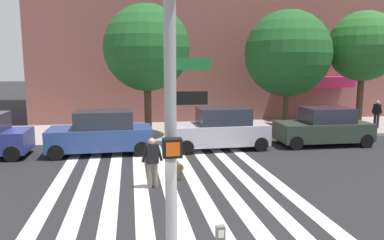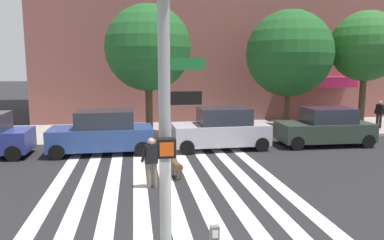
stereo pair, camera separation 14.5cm
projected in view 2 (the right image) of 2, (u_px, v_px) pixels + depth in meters
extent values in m
plane|color=#232326|center=(175.00, 181.00, 12.50)|extent=(160.00, 160.00, 0.00)
cube|color=#9E958F|center=(158.00, 131.00, 21.36)|extent=(80.00, 6.00, 0.15)
cube|color=silver|center=(56.00, 187.00, 11.90)|extent=(0.45, 11.57, 0.01)
cube|color=silver|center=(85.00, 186.00, 12.04)|extent=(0.45, 11.57, 0.01)
cube|color=silver|center=(113.00, 184.00, 12.18)|extent=(0.45, 11.57, 0.01)
cube|color=silver|center=(140.00, 183.00, 12.32)|extent=(0.45, 11.57, 0.01)
cube|color=silver|center=(167.00, 182.00, 12.46)|extent=(0.45, 11.57, 0.01)
cube|color=silver|center=(193.00, 180.00, 12.60)|extent=(0.45, 11.57, 0.01)
cube|color=silver|center=(219.00, 179.00, 12.74)|extent=(0.45, 11.57, 0.01)
cube|color=silver|center=(244.00, 178.00, 12.88)|extent=(0.45, 11.57, 0.01)
cube|color=silver|center=(268.00, 177.00, 13.02)|extent=(0.45, 11.57, 0.01)
cube|color=#B61E4F|center=(317.00, 82.00, 25.00)|extent=(5.08, 1.60, 0.70)
cylinder|color=gray|center=(165.00, 125.00, 5.47)|extent=(0.18, 0.18, 5.80)
cube|color=black|center=(166.00, 148.00, 5.32)|extent=(0.28, 0.18, 0.28)
cube|color=#E54C14|center=(167.00, 149.00, 5.22)|extent=(0.20, 0.01, 0.20)
cube|color=#19662D|center=(184.00, 64.00, 5.38)|extent=(0.60, 0.03, 0.18)
cube|color=black|center=(183.00, 98.00, 5.45)|extent=(0.56, 0.03, 0.20)
cube|color=#515456|center=(215.00, 234.00, 5.61)|extent=(0.14, 0.10, 0.26)
cube|color=beige|center=(215.00, 234.00, 5.56)|extent=(0.09, 0.01, 0.12)
cylinder|color=black|center=(13.00, 153.00, 15.06)|extent=(0.66, 0.22, 0.66)
cylinder|color=black|center=(25.00, 144.00, 16.74)|extent=(0.66, 0.22, 0.66)
cube|color=navy|center=(101.00, 138.00, 16.38)|extent=(4.51, 2.03, 0.92)
cube|color=#232833|center=(105.00, 119.00, 16.28)|extent=(2.52, 1.76, 0.75)
cylinder|color=black|center=(57.00, 152.00, 15.26)|extent=(0.66, 0.23, 0.66)
cylinder|color=black|center=(64.00, 143.00, 17.01)|extent=(0.66, 0.23, 0.66)
cylinder|color=black|center=(142.00, 149.00, 15.86)|extent=(0.66, 0.23, 0.66)
cylinder|color=black|center=(141.00, 140.00, 17.61)|extent=(0.66, 0.23, 0.66)
cube|color=#B4AFBD|center=(220.00, 134.00, 17.22)|extent=(4.45, 1.94, 0.93)
cube|color=#232833|center=(224.00, 116.00, 17.12)|extent=(2.37, 1.68, 0.76)
cylinder|color=black|center=(187.00, 147.00, 16.15)|extent=(0.66, 0.23, 0.66)
cylinder|color=black|center=(181.00, 140.00, 17.81)|extent=(0.66, 0.23, 0.66)
cylinder|color=black|center=(262.00, 144.00, 16.74)|extent=(0.66, 0.23, 0.66)
cylinder|color=black|center=(249.00, 137.00, 18.40)|extent=(0.66, 0.23, 0.66)
cube|color=#2D3B31|center=(324.00, 131.00, 18.03)|extent=(4.53, 2.08, 0.88)
cube|color=#232833|center=(328.00, 115.00, 17.93)|extent=(2.30, 1.78, 0.72)
cylinder|color=black|center=(297.00, 143.00, 16.98)|extent=(0.67, 0.24, 0.66)
cylinder|color=black|center=(283.00, 136.00, 18.74)|extent=(0.67, 0.24, 0.66)
cylinder|color=black|center=(368.00, 141.00, 17.43)|extent=(0.67, 0.24, 0.66)
cylinder|color=black|center=(347.00, 134.00, 19.19)|extent=(0.67, 0.24, 0.66)
cylinder|color=#4C3823|center=(149.00, 105.00, 19.21)|extent=(0.38, 0.38, 3.41)
sphere|color=#1E5623|center=(148.00, 48.00, 18.77)|extent=(4.41, 4.41, 4.41)
cylinder|color=#4C3823|center=(287.00, 104.00, 21.19)|extent=(0.31, 0.31, 3.06)
sphere|color=#1E5623|center=(289.00, 53.00, 20.76)|extent=(4.87, 4.87, 4.87)
cylinder|color=#4C3823|center=(362.00, 97.00, 21.73)|extent=(0.37, 0.37, 3.72)
sphere|color=#286628|center=(366.00, 46.00, 21.28)|extent=(4.05, 4.05, 4.05)
cylinder|color=#6B6051|center=(149.00, 176.00, 11.77)|extent=(0.17, 0.17, 0.82)
cylinder|color=#6B6051|center=(155.00, 175.00, 11.84)|extent=(0.17, 0.17, 0.82)
cube|color=black|center=(151.00, 154.00, 11.70)|extent=(0.42, 0.30, 0.60)
cylinder|color=black|center=(144.00, 154.00, 11.62)|extent=(0.24, 0.13, 0.57)
cylinder|color=black|center=(159.00, 152.00, 11.77)|extent=(0.24, 0.13, 0.57)
sphere|color=tan|center=(151.00, 141.00, 11.64)|extent=(0.26, 0.26, 0.22)
cylinder|color=brown|center=(177.00, 165.00, 12.82)|extent=(0.38, 0.74, 0.26)
sphere|color=brown|center=(173.00, 160.00, 13.21)|extent=(0.23, 0.23, 0.20)
cylinder|color=brown|center=(181.00, 168.00, 12.39)|extent=(0.08, 0.24, 0.16)
cylinder|color=brown|center=(173.00, 172.00, 13.07)|extent=(0.07, 0.07, 0.32)
cylinder|color=brown|center=(177.00, 171.00, 13.12)|extent=(0.07, 0.07, 0.32)
cylinder|color=brown|center=(177.00, 176.00, 12.61)|extent=(0.07, 0.07, 0.32)
cylinder|color=brown|center=(181.00, 175.00, 12.65)|extent=(0.07, 0.07, 0.32)
cylinder|color=black|center=(377.00, 121.00, 22.16)|extent=(0.19, 0.19, 0.82)
cylinder|color=black|center=(380.00, 121.00, 21.99)|extent=(0.19, 0.19, 0.82)
cube|color=black|center=(380.00, 109.00, 21.97)|extent=(0.35, 0.44, 0.60)
cylinder|color=black|center=(376.00, 109.00, 22.17)|extent=(0.16, 0.24, 0.57)
cylinder|color=black|center=(383.00, 109.00, 21.76)|extent=(0.16, 0.24, 0.57)
sphere|color=tan|center=(380.00, 103.00, 21.91)|extent=(0.28, 0.28, 0.22)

